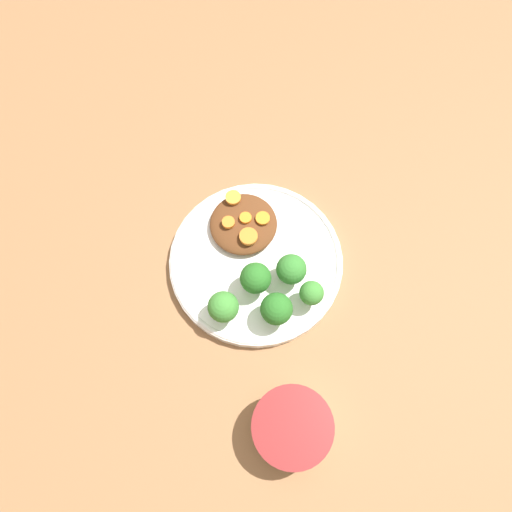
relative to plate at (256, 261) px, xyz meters
name	(u,v)px	position (x,y,z in m)	size (l,w,h in m)	color
ground_plane	(256,264)	(0.00, 0.00, -0.01)	(4.00, 4.00, 0.00)	#8C603D
plate	(256,261)	(0.00, 0.00, 0.00)	(0.27, 0.27, 0.02)	white
dip_bowl	(292,428)	(0.13, -0.21, 0.02)	(0.11, 0.11, 0.06)	white
stew_mound	(243,224)	(-0.04, 0.04, 0.02)	(0.11, 0.11, 0.02)	#5B3319
broccoli_floret_0	(256,278)	(0.01, -0.04, 0.04)	(0.05, 0.05, 0.06)	#7FA85B
broccoli_floret_1	(291,269)	(0.06, -0.01, 0.04)	(0.04, 0.04, 0.06)	#759E51
broccoli_floret_2	(311,294)	(0.10, -0.03, 0.04)	(0.04, 0.04, 0.05)	#759E51
broccoli_floret_3	(276,309)	(0.06, -0.07, 0.04)	(0.05, 0.05, 0.06)	#7FA85B
broccoli_floret_4	(223,307)	(-0.01, -0.10, 0.04)	(0.04, 0.04, 0.06)	#7FA85B
carrot_slice_0	(248,236)	(-0.02, 0.02, 0.03)	(0.03, 0.03, 0.01)	orange
carrot_slice_1	(246,218)	(-0.04, 0.05, 0.03)	(0.02, 0.02, 0.01)	orange
carrot_slice_2	(233,198)	(-0.07, 0.07, 0.03)	(0.02, 0.02, 0.01)	orange
carrot_slice_3	(263,218)	(-0.01, 0.06, 0.03)	(0.02, 0.02, 0.00)	orange
carrot_slice_4	(228,222)	(-0.06, 0.03, 0.03)	(0.02, 0.02, 0.01)	orange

